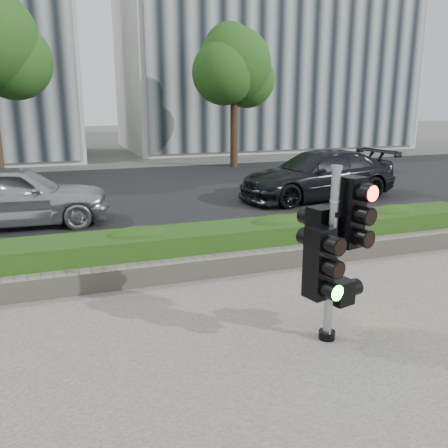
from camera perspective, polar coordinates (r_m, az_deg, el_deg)
The scene contains 11 objects.
ground at distance 6.68m, azimuth 4.17°, elevation -11.77°, with size 120.00×120.00×0.00m, color #51514C.
sidewalk at distance 4.84m, azimuth 17.21°, elevation -23.55°, with size 16.00×11.00×0.03m, color #9E9389.
road at distance 15.94m, azimuth -10.41°, elevation 3.55°, with size 60.00×13.00×0.02m, color black.
curb at distance 9.42m, azimuth -3.53°, elevation -3.45°, with size 60.00×0.25×0.12m, color gray.
stone_wall at distance 8.24m, azimuth -1.12°, elevation -5.04°, with size 12.00×0.32×0.34m, color gray.
hedge at distance 8.78m, azimuth -2.47°, elevation -2.66°, with size 12.00×1.00×0.68m, color #3D7223.
building_right at distance 33.45m, azimuth 4.49°, elevation 19.59°, with size 18.00×10.00×12.00m, color #B7B7B2.
tree_right at distance 22.53m, azimuth 1.16°, elevation 18.31°, with size 4.10×3.58×6.53m.
traffic_signal at distance 5.92m, azimuth 12.84°, elevation -2.58°, with size 0.80×0.67×2.21m.
car_silver at distance 12.47m, azimuth -23.97°, elevation 3.16°, with size 1.79×4.46×1.52m, color #ACADB3.
car_dark at distance 15.07m, azimuth 11.22°, elevation 5.80°, with size 2.08×5.12×1.49m, color black.
Camera 1 is at (-2.45, -5.47, 2.94)m, focal length 38.00 mm.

